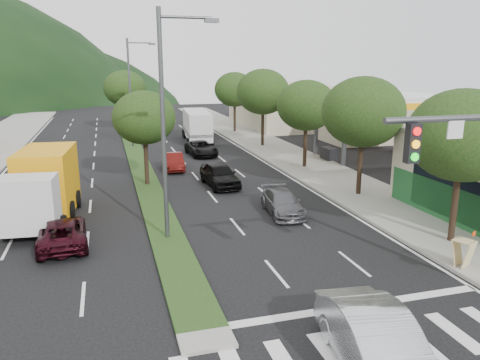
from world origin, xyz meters
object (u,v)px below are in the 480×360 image
object	(u,v)px
box_truck	(45,188)
a_frame_sign	(463,251)
streetlight_near	(168,116)
tree_r_d	(263,92)
tree_r_c	(306,105)
suv_maroon	(62,232)
tree_r_b	(363,112)
streetlight_mid	(132,88)
motorhome	(197,125)
car_queue_a	(220,175)
tree_r_e	(235,90)
sedan_silver	(378,345)
tree_med_far	(125,88)
car_queue_b	(283,203)
car_queue_d	(201,148)
tree_med_near	(144,118)
car_queue_c	(174,162)
tree_r_a	(463,136)

from	to	relation	value
box_truck	a_frame_sign	bearing A→B (deg)	151.06
streetlight_near	tree_r_d	bearing A→B (deg)	61.80
tree_r_c	suv_maroon	distance (m)	20.56
suv_maroon	tree_r_b	bearing A→B (deg)	-172.07
streetlight_mid	motorhome	world-z (taller)	streetlight_mid
streetlight_mid	car_queue_a	size ratio (longest dim) A/B	2.24
tree_r_d	box_truck	bearing A→B (deg)	-135.18
tree_r_b	tree_r_e	bearing A→B (deg)	90.00
streetlight_mid	sedan_silver	xyz separation A→B (m)	(3.70, -36.00, -4.76)
streetlight_near	suv_maroon	size ratio (longest dim) A/B	2.28
box_truck	tree_r_d	bearing A→B (deg)	-129.72
tree_med_far	motorhome	size ratio (longest dim) A/B	0.85
car_queue_a	box_truck	size ratio (longest dim) A/B	0.61
streetlight_mid	car_queue_a	xyz separation A→B (m)	(4.32, -16.43, -4.82)
tree_r_e	sedan_silver	world-z (taller)	tree_r_e
streetlight_mid	a_frame_sign	distance (m)	33.41
tree_med_far	car_queue_b	xyz separation A→B (m)	(6.36, -33.97, -4.41)
tree_r_e	a_frame_sign	xyz separation A→B (m)	(-1.50, -38.42, -4.10)
tree_med_far	car_queue_d	world-z (taller)	tree_med_far
sedan_silver	motorhome	distance (m)	38.06
car_queue_b	motorhome	xyz separation A→B (m)	(0.25, 24.92, 1.04)
a_frame_sign	sedan_silver	bearing A→B (deg)	-169.22
tree_med_near	car_queue_c	world-z (taller)	tree_med_near
car_queue_b	tree_r_a	bearing A→B (deg)	-41.31
box_truck	tree_r_b	bearing A→B (deg)	-176.39
tree_r_d	car_queue_c	world-z (taller)	tree_r_d
tree_r_a	car_queue_a	xyz separation A→B (m)	(-7.48, 12.57, -4.06)
suv_maroon	motorhome	bearing A→B (deg)	-116.90
tree_r_a	suv_maroon	bearing A→B (deg)	164.83
car_queue_b	suv_maroon	bearing A→B (deg)	-166.24
car_queue_a	box_truck	xyz separation A→B (m)	(-10.07, -4.01, 0.89)
a_frame_sign	tree_r_c	bearing A→B (deg)	61.36
tree_r_d	tree_r_e	world-z (taller)	tree_r_d
tree_med_near	sedan_silver	size ratio (longest dim) A/B	1.20
tree_med_far	tree_r_c	bearing A→B (deg)	-63.43
tree_r_e	tree_med_far	bearing A→B (deg)	161.57
tree_r_a	sedan_silver	xyz separation A→B (m)	(-8.09, -7.00, -4.00)
car_queue_d	tree_r_e	bearing A→B (deg)	58.91
tree_r_d	suv_maroon	size ratio (longest dim) A/B	1.63
tree_r_e	streetlight_near	bearing A→B (deg)	-110.23
tree_r_a	streetlight_mid	bearing A→B (deg)	112.13
tree_r_d	car_queue_c	distance (m)	13.21
tree_r_c	tree_med_far	world-z (taller)	tree_med_far
suv_maroon	streetlight_near	bearing A→B (deg)	170.12
car_queue_a	car_queue_c	world-z (taller)	car_queue_a
car_queue_d	suv_maroon	bearing A→B (deg)	-122.12
streetlight_mid	a_frame_sign	world-z (taller)	streetlight_mid
tree_r_b	car_queue_b	distance (m)	7.44
tree_med_far	sedan_silver	xyz separation A→B (m)	(3.91, -47.00, -4.18)
tree_med_near	a_frame_sign	world-z (taller)	tree_med_near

